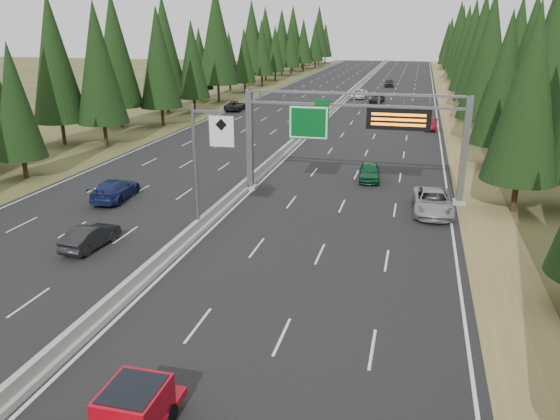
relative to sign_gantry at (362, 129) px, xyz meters
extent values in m
cube|color=black|center=(-8.92, 45.12, -5.23)|extent=(32.00, 260.00, 0.08)
cube|color=olive|center=(8.88, 45.12, -5.24)|extent=(3.60, 260.00, 0.06)
cube|color=#414520|center=(-26.72, 45.12, -5.24)|extent=(3.60, 260.00, 0.06)
cube|color=#969691|center=(-8.92, 45.12, -5.04)|extent=(0.70, 260.00, 0.30)
cube|color=#969691|center=(-8.92, 45.12, -4.64)|extent=(0.30, 260.00, 0.60)
cube|color=slate|center=(-8.57, 0.12, -1.29)|extent=(0.45, 0.45, 7.80)
cube|color=#969691|center=(-8.57, 0.12, -5.04)|extent=(0.90, 0.90, 0.30)
cube|color=slate|center=(7.28, 0.12, -1.29)|extent=(0.45, 0.45, 7.80)
cube|color=#969691|center=(7.28, 0.12, -5.04)|extent=(0.90, 0.90, 0.30)
cube|color=slate|center=(-0.64, 0.12, 2.53)|extent=(15.85, 0.35, 0.16)
cube|color=slate|center=(-0.64, 0.12, 1.69)|extent=(15.85, 0.35, 0.16)
cube|color=#054C19|center=(-3.92, -0.13, 0.36)|extent=(3.00, 0.10, 2.50)
cube|color=silver|center=(-3.92, -0.19, 0.36)|extent=(2.85, 0.02, 2.35)
cube|color=#054C19|center=(-2.92, -0.13, 1.86)|extent=(1.10, 0.10, 0.45)
cube|color=black|center=(2.58, -0.18, 0.86)|extent=(4.50, 0.40, 1.50)
cube|color=orange|center=(2.58, -0.40, 1.21)|extent=(3.80, 0.02, 0.18)
cube|color=orange|center=(2.58, -0.40, 0.86)|extent=(3.80, 0.02, 0.18)
cube|color=orange|center=(2.58, -0.40, 0.51)|extent=(3.80, 0.02, 0.18)
cylinder|color=slate|center=(-8.92, -9.88, -1.19)|extent=(0.20, 0.20, 8.00)
cube|color=#969691|center=(-8.92, -9.88, -5.09)|extent=(0.50, 0.50, 0.20)
cube|color=slate|center=(-7.92, -9.88, 2.41)|extent=(2.00, 0.15, 0.15)
cube|color=silver|center=(-7.12, -10.00, 1.31)|extent=(1.50, 0.06, 1.80)
cylinder|color=black|center=(10.90, -0.35, -4.14)|extent=(0.40, 0.40, 2.26)
cone|color=black|center=(10.90, -0.35, 2.93)|extent=(5.09, 5.09, 11.87)
cylinder|color=black|center=(11.10, 12.62, -4.16)|extent=(0.40, 0.40, 2.22)
cone|color=black|center=(11.10, 12.62, 2.79)|extent=(5.00, 5.00, 11.67)
cylinder|color=black|center=(14.25, 10.78, -3.88)|extent=(0.40, 0.40, 2.78)
cone|color=black|center=(14.25, 10.78, 4.81)|extent=(6.26, 6.26, 14.60)
cylinder|color=black|center=(10.84, 24.97, -3.98)|extent=(0.40, 0.40, 2.58)
cone|color=black|center=(10.84, 24.97, 4.08)|extent=(5.81, 5.81, 13.55)
cylinder|color=black|center=(15.27, 26.66, -3.98)|extent=(0.40, 0.40, 2.57)
cone|color=black|center=(15.27, 26.66, 4.04)|extent=(5.78, 5.78, 13.48)
cylinder|color=black|center=(11.36, 39.73, -3.93)|extent=(0.40, 0.40, 2.68)
cone|color=black|center=(11.36, 39.73, 4.43)|extent=(6.02, 6.02, 14.05)
cylinder|color=black|center=(15.77, 39.34, -3.97)|extent=(0.40, 0.40, 2.61)
cone|color=black|center=(15.77, 39.34, 4.18)|extent=(5.86, 5.86, 13.68)
cylinder|color=black|center=(11.30, 53.36, -3.95)|extent=(0.40, 0.40, 2.64)
cone|color=black|center=(11.30, 53.36, 4.31)|extent=(5.95, 5.95, 13.88)
cylinder|color=black|center=(14.91, 52.49, -4.39)|extent=(0.40, 0.40, 1.76)
cone|color=black|center=(14.91, 52.49, 1.13)|extent=(3.97, 3.97, 9.27)
cylinder|color=black|center=(11.60, 65.58, -4.23)|extent=(0.40, 0.40, 2.07)
cone|color=black|center=(11.60, 65.58, 2.25)|extent=(4.67, 4.67, 10.89)
cylinder|color=black|center=(15.02, 62.88, -4.23)|extent=(0.40, 0.40, 2.08)
cone|color=black|center=(15.02, 62.88, 2.27)|extent=(4.68, 4.68, 10.92)
cylinder|color=black|center=(12.00, 76.53, -3.96)|extent=(0.40, 0.40, 2.62)
cone|color=black|center=(12.00, 76.53, 4.25)|extent=(5.91, 5.91, 13.78)
cylinder|color=black|center=(15.08, 79.79, -4.30)|extent=(0.40, 0.40, 1.93)
cone|color=black|center=(15.08, 79.79, 1.72)|extent=(4.34, 4.34, 10.12)
cylinder|color=black|center=(11.86, 93.08, -4.08)|extent=(0.40, 0.40, 2.37)
cone|color=black|center=(11.86, 93.08, 3.33)|extent=(5.34, 5.34, 12.46)
cylinder|color=black|center=(15.93, 92.25, -4.19)|extent=(0.40, 0.40, 2.15)
cone|color=black|center=(15.93, 92.25, 2.53)|extent=(4.84, 4.84, 11.30)
cylinder|color=black|center=(12.00, 103.52, -3.81)|extent=(0.40, 0.40, 2.92)
cone|color=black|center=(12.00, 103.52, 5.32)|extent=(6.57, 6.57, 15.33)
cylinder|color=black|center=(15.56, 104.72, -3.92)|extent=(0.40, 0.40, 2.70)
cone|color=black|center=(15.56, 104.72, 4.51)|extent=(6.07, 6.07, 14.16)
cylinder|color=black|center=(11.92, 117.46, -4.35)|extent=(0.40, 0.40, 1.84)
cone|color=black|center=(11.92, 117.46, 1.40)|extent=(4.14, 4.14, 9.66)
cylinder|color=black|center=(14.65, 117.35, -3.95)|extent=(0.40, 0.40, 2.64)
cone|color=black|center=(14.65, 117.35, 4.30)|extent=(5.94, 5.94, 13.86)
cylinder|color=black|center=(10.33, 132.10, -4.38)|extent=(0.40, 0.40, 1.78)
cone|color=black|center=(10.33, 132.10, 1.20)|extent=(4.01, 4.01, 9.36)
cylinder|color=black|center=(15.63, 129.46, -4.26)|extent=(0.40, 0.40, 2.02)
cone|color=black|center=(15.63, 129.46, 2.06)|extent=(4.55, 4.55, 10.62)
cylinder|color=black|center=(11.83, 142.19, -4.06)|extent=(0.40, 0.40, 2.42)
cone|color=black|center=(11.83, 142.19, 3.50)|extent=(5.44, 5.44, 12.70)
cylinder|color=black|center=(15.00, 144.08, -3.77)|extent=(0.40, 0.40, 3.00)
cone|color=black|center=(15.00, 144.08, 5.61)|extent=(6.75, 6.75, 15.76)
cylinder|color=black|center=(11.64, 157.84, -4.14)|extent=(0.40, 0.40, 2.25)
cone|color=black|center=(11.64, 157.84, 2.89)|extent=(5.07, 5.07, 11.82)
cylinder|color=black|center=(14.39, 154.97, -3.89)|extent=(0.40, 0.40, 2.76)
cone|color=black|center=(14.39, 154.97, 4.75)|extent=(6.22, 6.22, 14.50)
cylinder|color=black|center=(-28.23, -1.24, -4.36)|extent=(0.40, 0.40, 1.82)
cone|color=black|center=(-28.23, -1.24, 1.32)|extent=(4.09, 4.09, 9.54)
cylinder|color=black|center=(-29.08, 12.97, -4.06)|extent=(0.40, 0.40, 2.41)
cone|color=black|center=(-29.08, 12.97, 3.47)|extent=(5.43, 5.43, 12.66)
cylinder|color=black|center=(-33.69, 12.07, -4.00)|extent=(0.40, 0.40, 2.54)
cone|color=black|center=(-33.69, 12.07, 3.94)|extent=(5.72, 5.72, 13.34)
cylinder|color=black|center=(-28.42, 25.73, -4.07)|extent=(0.40, 0.40, 2.40)
cone|color=black|center=(-28.42, 25.73, 3.41)|extent=(5.39, 5.39, 12.58)
cylinder|color=black|center=(-33.20, 23.61, -3.94)|extent=(0.40, 0.40, 2.65)
cone|color=black|center=(-33.20, 23.61, 4.33)|extent=(5.96, 5.96, 13.91)
cylinder|color=black|center=(-28.87, 37.53, -4.20)|extent=(0.40, 0.40, 2.15)
cone|color=black|center=(-28.87, 37.53, 2.51)|extent=(4.83, 4.83, 11.27)
cylinder|color=black|center=(-32.73, 36.56, -3.93)|extent=(0.40, 0.40, 2.68)
cone|color=black|center=(-32.73, 36.56, 4.46)|extent=(6.04, 6.04, 14.09)
cylinder|color=black|center=(-29.54, 49.85, -3.75)|extent=(0.40, 0.40, 3.03)
cone|color=black|center=(-29.54, 49.85, 5.71)|extent=(6.82, 6.82, 15.91)
cylinder|color=black|center=(-33.10, 50.71, -4.28)|extent=(0.40, 0.40, 1.97)
cone|color=black|center=(-33.10, 50.71, 1.88)|extent=(4.44, 4.44, 10.36)
cylinder|color=black|center=(-29.33, 64.09, -4.29)|extent=(0.40, 0.40, 1.95)
cone|color=black|center=(-29.33, 64.09, 1.81)|extent=(4.40, 4.40, 10.26)
cylinder|color=black|center=(-32.53, 64.55, -4.35)|extent=(0.40, 0.40, 1.85)
cone|color=black|center=(-32.53, 64.55, 1.43)|extent=(4.16, 4.16, 9.70)
cylinder|color=black|center=(-29.71, 77.67, -4.16)|extent=(0.40, 0.40, 2.21)
cone|color=black|center=(-29.71, 77.67, 2.76)|extent=(4.98, 4.98, 11.62)
cylinder|color=black|center=(-31.97, 77.99, -3.85)|extent=(0.40, 0.40, 2.84)
cone|color=black|center=(-31.97, 77.99, 5.03)|extent=(6.40, 6.40, 14.92)
cylinder|color=black|center=(-29.86, 89.66, -4.25)|extent=(0.40, 0.40, 2.03)
cone|color=black|center=(-29.86, 89.66, 2.09)|extent=(4.57, 4.57, 10.66)
cylinder|color=black|center=(-32.52, 90.80, -3.91)|extent=(0.40, 0.40, 2.71)
cone|color=black|center=(-32.52, 90.80, 4.56)|extent=(6.10, 6.10, 14.23)
cylinder|color=black|center=(-29.36, 104.13, -4.19)|extent=(0.40, 0.40, 2.16)
cone|color=black|center=(-29.36, 104.13, 2.57)|extent=(4.87, 4.87, 11.36)
cylinder|color=black|center=(-32.04, 104.91, -3.93)|extent=(0.40, 0.40, 2.68)
cone|color=black|center=(-32.04, 104.91, 4.46)|extent=(6.04, 6.04, 14.09)
cylinder|color=black|center=(-29.17, 118.87, -4.11)|extent=(0.40, 0.40, 2.33)
cone|color=black|center=(-29.17, 118.87, 3.16)|extent=(5.23, 5.23, 12.21)
cylinder|color=black|center=(-32.35, 119.42, -3.82)|extent=(0.40, 0.40, 2.90)
cone|color=black|center=(-32.35, 119.42, 5.26)|extent=(6.53, 6.53, 15.24)
cylinder|color=black|center=(-27.92, 130.76, -4.17)|extent=(0.40, 0.40, 2.20)
cone|color=black|center=(-27.92, 130.76, 2.72)|extent=(4.96, 4.96, 11.57)
cylinder|color=black|center=(-32.22, 131.22, -4.36)|extent=(0.40, 0.40, 1.82)
cone|color=black|center=(-32.22, 131.22, 1.32)|extent=(4.09, 4.09, 9.54)
cylinder|color=black|center=(-29.47, 144.95, -3.76)|extent=(0.40, 0.40, 3.01)
cone|color=black|center=(-29.47, 144.95, 5.64)|extent=(6.77, 6.77, 15.81)
cylinder|color=black|center=(-33.55, 142.33, -4.35)|extent=(0.40, 0.40, 1.83)
cone|color=black|center=(-33.55, 142.33, 1.36)|extent=(4.12, 4.12, 9.61)
cylinder|color=black|center=(-29.35, 157.36, -4.19)|extent=(0.40, 0.40, 2.16)
cone|color=black|center=(-29.35, 157.36, 2.56)|extent=(4.86, 4.86, 11.34)
cylinder|color=black|center=(-32.78, 155.69, -4.19)|extent=(0.40, 0.40, 2.16)
cone|color=black|center=(-32.78, 155.69, 2.57)|extent=(4.87, 4.87, 11.35)
imported|color=#9C9CA0|center=(5.35, -2.35, -4.39)|extent=(2.92, 5.85, 1.59)
cylinder|color=black|center=(-4.80, -26.45, -4.80)|extent=(0.29, 0.77, 0.77)
cylinder|color=black|center=(-3.17, -26.45, -4.80)|extent=(0.29, 0.77, 0.77)
cube|color=#A90A19|center=(-3.99, -27.12, -3.99)|extent=(1.82, 2.11, 1.06)
cube|color=black|center=(-3.99, -27.12, -3.70)|extent=(1.63, 1.82, 0.53)
imported|color=#114D2C|center=(0.33, 5.12, -4.47)|extent=(2.07, 4.37, 1.44)
imported|color=maroon|center=(5.58, 30.71, -4.51)|extent=(1.66, 4.17, 1.35)
imported|color=black|center=(-2.98, 54.85, -4.44)|extent=(2.61, 5.35, 1.50)
imported|color=white|center=(-6.61, 60.13, -4.42)|extent=(2.76, 5.65, 1.55)
imported|color=black|center=(-2.55, 81.49, -4.39)|extent=(2.09, 4.77, 1.60)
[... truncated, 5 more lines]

